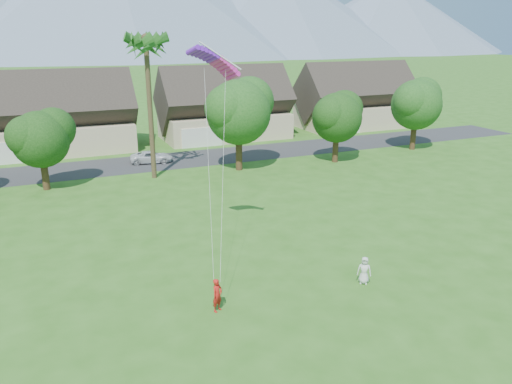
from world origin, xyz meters
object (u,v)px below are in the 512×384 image
kite_flyer (217,295)px  watcher (364,270)px  parked_car (152,157)px  parafoil_kite (215,59)px

kite_flyer → watcher: 7.87m
watcher → parked_car: bearing=135.8°
parafoil_kite → kite_flyer: bearing=-116.4°
kite_flyer → watcher: (7.85, -0.44, -0.08)m
watcher → parafoil_kite: 13.48m
parked_car → parafoil_kite: bearing=-171.1°
parked_car → kite_flyer: bearing=-175.0°
kite_flyer → parked_car: (3.12, 29.17, -0.24)m
watcher → parked_car: (-4.74, 29.61, -0.16)m
kite_flyer → parked_car: 29.34m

